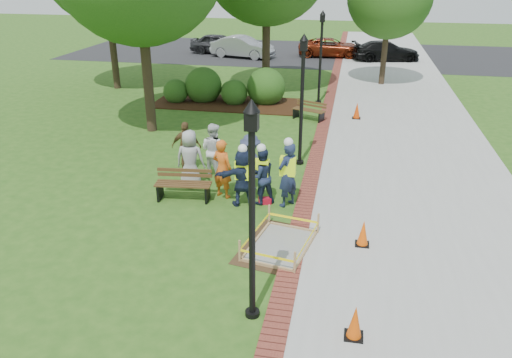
% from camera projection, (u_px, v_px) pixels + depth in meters
% --- Properties ---
extents(ground, '(100.00, 100.00, 0.00)m').
position_uv_depth(ground, '(227.00, 233.00, 12.53)').
color(ground, '#285116').
rests_on(ground, ground).
extents(sidewalk, '(6.00, 60.00, 0.02)m').
position_uv_depth(sidewalk, '(403.00, 126.00, 20.64)').
color(sidewalk, '#9E9E99').
rests_on(sidewalk, ground).
extents(brick_edging, '(0.50, 60.00, 0.03)m').
position_uv_depth(brick_edging, '(324.00, 121.00, 21.21)').
color(brick_edging, maroon).
rests_on(brick_edging, ground).
extents(mulch_bed, '(7.00, 3.00, 0.05)m').
position_uv_depth(mulch_bed, '(228.00, 103.00, 23.84)').
color(mulch_bed, '#381E0F').
rests_on(mulch_bed, ground).
extents(parking_lot, '(36.00, 12.00, 0.01)m').
position_uv_depth(parking_lot, '(316.00, 54.00, 36.80)').
color(parking_lot, black).
rests_on(parking_lot, ground).
extents(wet_concrete_pad, '(2.10, 2.58, 0.55)m').
position_uv_depth(wet_concrete_pad, '(281.00, 238.00, 11.82)').
color(wet_concrete_pad, '#47331E').
rests_on(wet_concrete_pad, ground).
extents(bench_near, '(1.63, 0.69, 0.86)m').
position_uv_depth(bench_near, '(184.00, 191.00, 14.18)').
color(bench_near, brown).
rests_on(bench_near, ground).
extents(bench_far, '(1.49, 0.98, 0.77)m').
position_uv_depth(bench_far, '(309.00, 114.00, 21.34)').
color(bench_far, '#4F371B').
rests_on(bench_far, ground).
extents(cone_front, '(0.35, 0.35, 0.68)m').
position_uv_depth(cone_front, '(355.00, 323.00, 8.91)').
color(cone_front, black).
rests_on(cone_front, ground).
extents(cone_back, '(0.34, 0.34, 0.66)m').
position_uv_depth(cone_back, '(363.00, 234.00, 11.85)').
color(cone_back, black).
rests_on(cone_back, ground).
extents(cone_far, '(0.36, 0.36, 0.71)m').
position_uv_depth(cone_far, '(357.00, 111.00, 21.45)').
color(cone_far, black).
rests_on(cone_far, ground).
extents(toolbox, '(0.39, 0.28, 0.18)m').
position_uv_depth(toolbox, '(265.00, 201.00, 14.00)').
color(toolbox, '#B20D24').
rests_on(toolbox, ground).
extents(lamp_near, '(0.28, 0.28, 4.26)m').
position_uv_depth(lamp_near, '(252.00, 199.00, 8.62)').
color(lamp_near, black).
rests_on(lamp_near, ground).
extents(lamp_mid, '(0.28, 0.28, 4.26)m').
position_uv_depth(lamp_mid, '(302.00, 91.00, 15.81)').
color(lamp_mid, black).
rests_on(lamp_mid, ground).
extents(lamp_far, '(0.28, 0.28, 4.26)m').
position_uv_depth(lamp_far, '(321.00, 50.00, 23.00)').
color(lamp_far, black).
rests_on(lamp_far, ground).
extents(shrub_a, '(1.20, 1.20, 1.20)m').
position_uv_depth(shrub_a, '(176.00, 102.00, 24.17)').
color(shrub_a, '#204C15').
rests_on(shrub_a, ground).
extents(shrub_b, '(1.77, 1.77, 1.77)m').
position_uv_depth(shrub_b, '(204.00, 101.00, 24.35)').
color(shrub_b, '#204C15').
rests_on(shrub_b, ground).
extents(shrub_c, '(1.25, 1.25, 1.25)m').
position_uv_depth(shrub_c, '(234.00, 104.00, 23.83)').
color(shrub_c, '#204C15').
rests_on(shrub_c, ground).
extents(shrub_d, '(1.83, 1.83, 1.83)m').
position_uv_depth(shrub_d, '(266.00, 103.00, 23.97)').
color(shrub_d, '#204C15').
rests_on(shrub_d, ground).
extents(shrub_e, '(1.01, 1.01, 1.01)m').
position_uv_depth(shrub_e, '(231.00, 100.00, 24.57)').
color(shrub_e, '#204C15').
rests_on(shrub_e, ground).
extents(casual_person_a, '(0.57, 0.38, 1.76)m').
position_uv_depth(casual_person_a, '(190.00, 159.00, 14.79)').
color(casual_person_a, '#9A9A9A').
rests_on(casual_person_a, ground).
extents(casual_person_b, '(0.65, 0.54, 1.73)m').
position_uv_depth(casual_person_b, '(222.00, 169.00, 14.12)').
color(casual_person_b, '#D95B19').
rests_on(casual_person_b, ground).
extents(casual_person_c, '(0.64, 0.54, 1.71)m').
position_uv_depth(casual_person_c, '(213.00, 150.00, 15.54)').
color(casual_person_c, silver).
rests_on(casual_person_c, ground).
extents(casual_person_d, '(0.55, 0.38, 1.64)m').
position_uv_depth(casual_person_d, '(186.00, 147.00, 15.94)').
color(casual_person_d, brown).
rests_on(casual_person_d, ground).
extents(casual_person_e, '(0.60, 0.44, 1.70)m').
position_uv_depth(casual_person_e, '(250.00, 162.00, 14.61)').
color(casual_person_e, '#303554').
rests_on(casual_person_e, ground).
extents(hivis_worker_a, '(0.61, 0.49, 1.78)m').
position_uv_depth(hivis_worker_a, '(243.00, 175.00, 13.64)').
color(hivis_worker_a, '#18283F').
rests_on(hivis_worker_a, ground).
extents(hivis_worker_b, '(0.65, 0.70, 1.99)m').
position_uv_depth(hivis_worker_b, '(288.00, 173.00, 13.56)').
color(hivis_worker_b, '#17213C').
rests_on(hivis_worker_b, ground).
extents(hivis_worker_c, '(0.61, 0.55, 1.76)m').
position_uv_depth(hivis_worker_c, '(261.00, 174.00, 13.74)').
color(hivis_worker_c, '#181C40').
rests_on(hivis_worker_c, ground).
extents(parked_car_a, '(2.31, 4.86, 1.55)m').
position_uv_depth(parked_car_a, '(219.00, 53.00, 36.85)').
color(parked_car_a, '#2A2A2D').
rests_on(parked_car_a, ground).
extents(parked_car_b, '(3.20, 5.25, 1.60)m').
position_uv_depth(parked_car_b, '(243.00, 58.00, 35.29)').
color(parked_car_b, '#96969B').
rests_on(parked_car_b, ground).
extents(parked_car_c, '(2.08, 4.36, 1.39)m').
position_uv_depth(parked_car_c, '(330.00, 57.00, 35.66)').
color(parked_car_c, maroon).
rests_on(parked_car_c, ground).
extents(parked_car_d, '(2.82, 4.68, 1.42)m').
position_uv_depth(parked_car_d, '(385.00, 61.00, 34.20)').
color(parked_car_d, black).
rests_on(parked_car_d, ground).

